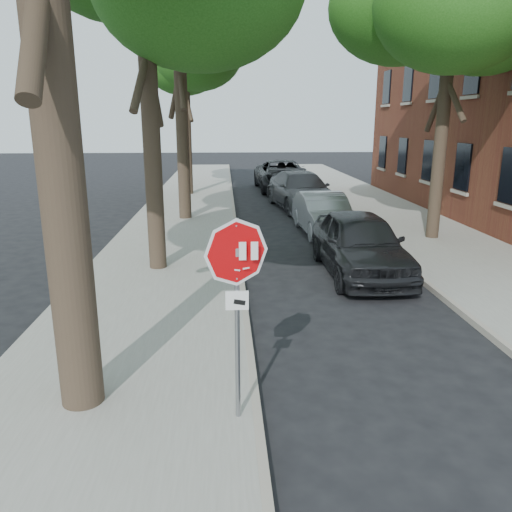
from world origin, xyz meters
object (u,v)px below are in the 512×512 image
Objects in this scene: tree_mid_b at (177,1)px; car_c at (301,191)px; stop_sign at (237,282)px; tree_far at (184,51)px; car_b at (323,214)px; car_d at (283,176)px; car_a at (360,243)px; tree_right at (451,3)px.

tree_mid_b is 9.09m from car_c.
stop_sign is 0.25× the size of tree_mid_b.
tree_far reaches higher than car_c.
tree_mid_b is 1.84× the size of car_c.
tree_mid_b is 2.41× the size of car_b.
tree_far is (-0.30, 6.99, -0.78)m from tree_mid_b.
tree_far is at bearing -164.88° from car_d.
car_d is (-0.12, 16.23, 0.04)m from car_a.
stop_sign is at bearing -117.11° from car_a.
stop_sign is 11.84m from car_b.
stop_sign is at bearing -108.77° from car_c.
tree_far is 16.85m from car_a.
tree_right is 8.11m from car_a.
tree_mid_b is 12.19m from car_d.
car_b is at bearing -97.50° from car_c.
car_d reaches higher than car_b.
stop_sign reaches higher than car_c.
car_b is 0.70× the size of car_d.
car_b is at bearing -29.55° from tree_mid_b.
car_a is (-3.38, -3.64, -6.41)m from tree_right.
tree_right is 2.17× the size of car_b.
tree_mid_b is at bearing 148.02° from car_b.
tree_far is 2.17× the size of car_b.
car_a is at bearing -56.73° from tree_mid_b.
tree_mid_b is at bearing -121.61° from car_d.
tree_right is at bearing -21.43° from car_b.
car_d is at bearing 16.94° from tree_far.
car_c is 0.92× the size of car_d.
car_c is at bearing 78.73° from stop_sign.
tree_mid_b is at bearing -87.56° from tree_far.
car_a is (5.32, -14.64, -6.41)m from tree_far.
car_c is 6.16m from car_d.
stop_sign is at bearing -123.38° from tree_right.
tree_mid_b reaches higher than tree_far.
tree_far is 1.66× the size of car_c.
car_b is at bearing -91.24° from car_d.
tree_right is 1.98× the size of car_a.
car_b is at bearing 73.72° from stop_sign.
tree_mid_b reaches higher than car_b.
car_a is (3.30, 6.49, -1.14)m from stop_sign.
tree_far is 9.50m from car_c.
tree_mid_b is at bearing -161.86° from car_c.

